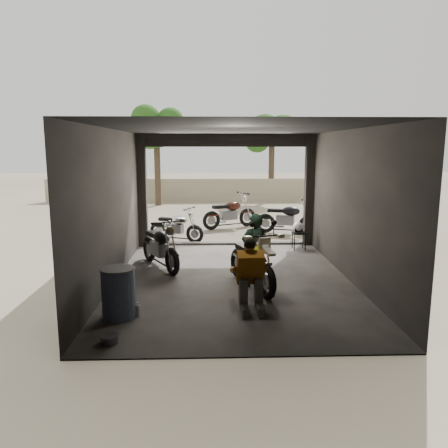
{
  "coord_description": "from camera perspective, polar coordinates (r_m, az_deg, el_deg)",
  "views": [
    {
      "loc": [
        -0.49,
        -9.01,
        2.83
      ],
      "look_at": [
        -0.16,
        0.6,
        1.13
      ],
      "focal_mm": 35.0,
      "sensor_mm": 36.0,
      "label": 1
    }
  ],
  "objects": [
    {
      "name": "ground",
      "position": [
        9.45,
        1.09,
        -7.41
      ],
      "size": [
        80.0,
        80.0,
        0.0
      ],
      "primitive_type": "plane",
      "color": "#7A6D56",
      "rests_on": "ground"
    },
    {
      "name": "helmet",
      "position": [
        12.28,
        9.65,
        -0.39
      ],
      "size": [
        0.31,
        0.32,
        0.28
      ],
      "primitive_type": "ellipsoid",
      "rotation": [
        0.0,
        0.0,
        0.06
      ],
      "color": "silver",
      "rests_on": "stool"
    },
    {
      "name": "outside_bike_a",
      "position": [
        13.24,
        -6.29,
        -0.05
      ],
      "size": [
        1.69,
        1.22,
        1.06
      ],
      "primitive_type": null,
      "rotation": [
        0.0,
        0.0,
        1.16
      ],
      "color": "black",
      "rests_on": "ground"
    },
    {
      "name": "tree_right",
      "position": [
        23.25,
        6.29,
        11.74
      ],
      "size": [
        2.2,
        2.2,
        5.0
      ],
      "color": "#382B1E",
      "rests_on": "ground"
    },
    {
      "name": "mechanic",
      "position": [
        7.62,
        3.54,
        -6.96
      ],
      "size": [
        0.65,
        0.86,
        1.21
      ],
      "primitive_type": null,
      "rotation": [
        0.0,
        0.0,
        0.04
      ],
      "color": "#A56416",
      "rests_on": "ground"
    },
    {
      "name": "boundary_wall",
      "position": [
        23.12,
        -0.75,
        4.47
      ],
      "size": [
        18.0,
        0.3,
        1.2
      ],
      "primitive_type": "cube",
      "color": "gray",
      "rests_on": "ground"
    },
    {
      "name": "oil_drum",
      "position": [
        7.53,
        -13.61,
        -8.85
      ],
      "size": [
        0.69,
        0.69,
        0.86
      ],
      "primitive_type": "cylinder",
      "rotation": [
        0.0,
        0.0,
        0.29
      ],
      "color": "#3D4B67",
      "rests_on": "ground"
    },
    {
      "name": "rider",
      "position": [
        8.89,
        4.03,
        -3.46
      ],
      "size": [
        0.62,
        0.47,
        1.52
      ],
      "primitive_type": "imported",
      "rotation": [
        0.0,
        0.0,
        3.35
      ],
      "color": "black",
      "rests_on": "ground"
    },
    {
      "name": "left_bike",
      "position": [
        10.37,
        -8.39,
        -2.49
      ],
      "size": [
        1.5,
        1.92,
        1.21
      ],
      "primitive_type": null,
      "rotation": [
        0.0,
        0.0,
        0.5
      ],
      "color": "black",
      "rests_on": "ground"
    },
    {
      "name": "garage",
      "position": [
        9.69,
        0.95,
        0.8
      ],
      "size": [
        7.0,
        7.13,
        3.2
      ],
      "color": "#2D2B28",
      "rests_on": "ground"
    },
    {
      "name": "main_bike",
      "position": [
        8.81,
        3.62,
        -4.59
      ],
      "size": [
        1.3,
        1.97,
        1.22
      ],
      "primitive_type": null,
      "rotation": [
        0.0,
        0.0,
        0.33
      ],
      "color": "beige",
      "rests_on": "ground"
    },
    {
      "name": "tree_left",
      "position": [
        21.68,
        -8.85,
        12.95
      ],
      "size": [
        2.2,
        2.2,
        5.6
      ],
      "color": "#382B1E",
      "rests_on": "ground"
    },
    {
      "name": "stool",
      "position": [
        12.28,
        9.76,
        -1.4
      ],
      "size": [
        0.36,
        0.36,
        0.51
      ],
      "rotation": [
        0.0,
        0.0,
        -0.07
      ],
      "color": "black",
      "rests_on": "ground"
    },
    {
      "name": "sign_post",
      "position": [
        14.15,
        13.88,
        4.59
      ],
      "size": [
        0.78,
        0.08,
        2.33
      ],
      "rotation": [
        0.0,
        0.0,
        0.1
      ],
      "color": "black",
      "rests_on": "ground"
    },
    {
      "name": "outside_bike_b",
      "position": [
        15.37,
        0.77,
        1.75
      ],
      "size": [
        1.98,
        1.51,
        1.24
      ],
      "primitive_type": null,
      "rotation": [
        0.0,
        0.0,
        2.04
      ],
      "color": "#38160D",
      "rests_on": "ground"
    },
    {
      "name": "outside_bike_c",
      "position": [
        14.5,
        8.23,
        1.08
      ],
      "size": [
        1.93,
        1.26,
        1.21
      ],
      "primitive_type": null,
      "rotation": [
        0.0,
        0.0,
        1.25
      ],
      "color": "black",
      "rests_on": "ground"
    }
  ]
}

